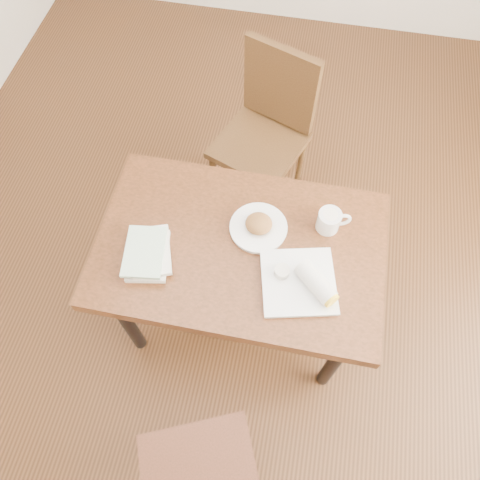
% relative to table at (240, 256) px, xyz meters
% --- Properties ---
extents(ground, '(4.00, 5.00, 0.01)m').
position_rel_table_xyz_m(ground, '(0.00, 0.00, -0.66)').
color(ground, '#472814').
rests_on(ground, ground).
extents(room_walls, '(4.02, 5.02, 2.80)m').
position_rel_table_xyz_m(room_walls, '(0.00, 0.00, 0.97)').
color(room_walls, silver).
rests_on(room_walls, ground).
extents(table, '(1.15, 0.74, 0.75)m').
position_rel_table_xyz_m(table, '(0.00, 0.00, 0.00)').
color(table, '#5E2C16').
rests_on(table, ground).
extents(chair_far, '(0.54, 0.54, 0.95)m').
position_rel_table_xyz_m(chair_far, '(-0.02, 0.83, -0.11)').
color(chair_far, '#472E14').
rests_on(chair_far, ground).
extents(plate_scone, '(0.23, 0.23, 0.07)m').
position_rel_table_xyz_m(plate_scone, '(0.06, 0.09, 0.11)').
color(plate_scone, white).
rests_on(plate_scone, table).
extents(coffee_mug, '(0.14, 0.09, 0.09)m').
position_rel_table_xyz_m(coffee_mug, '(0.33, 0.16, 0.14)').
color(coffee_mug, white).
rests_on(coffee_mug, table).
extents(plate_burrito, '(0.33, 0.33, 0.09)m').
position_rel_table_xyz_m(plate_burrito, '(0.27, -0.12, 0.12)').
color(plate_burrito, white).
rests_on(plate_burrito, table).
extents(book_stack, '(0.21, 0.26, 0.06)m').
position_rel_table_xyz_m(book_stack, '(-0.34, -0.12, 0.12)').
color(book_stack, white).
rests_on(book_stack, table).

